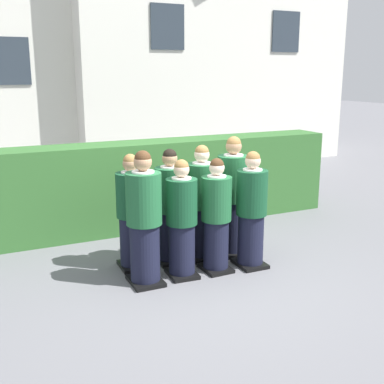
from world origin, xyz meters
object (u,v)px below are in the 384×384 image
(student_front_row_0, at_px, (144,222))
(student_rear_row_3, at_px, (233,199))
(student_front_row_1, at_px, (182,222))
(student_front_row_2, at_px, (216,218))
(student_rear_row_2, at_px, (202,205))
(student_front_row_3, at_px, (251,213))
(student_rear_row_0, at_px, (132,215))
(student_rear_row_1, at_px, (170,209))

(student_front_row_0, xyz_separation_m, student_rear_row_3, (1.51, 0.45, 0.02))
(student_front_row_1, bearing_deg, student_rear_row_3, 23.71)
(student_front_row_2, height_order, student_rear_row_2, student_rear_row_2)
(student_rear_row_3, bearing_deg, student_rear_row_2, 177.28)
(student_front_row_3, distance_m, student_rear_row_0, 1.60)
(student_front_row_3, height_order, student_rear_row_1, student_rear_row_1)
(student_rear_row_1, relative_size, student_rear_row_3, 0.93)
(student_front_row_3, bearing_deg, student_rear_row_2, 130.12)
(student_front_row_1, relative_size, student_front_row_2, 1.01)
(student_front_row_3, bearing_deg, student_rear_row_0, 156.56)
(student_rear_row_2, bearing_deg, student_rear_row_1, 173.40)
(student_rear_row_0, bearing_deg, student_front_row_2, -30.72)
(student_front_row_0, xyz_separation_m, student_front_row_1, (0.51, 0.01, -0.07))
(student_rear_row_2, xyz_separation_m, student_rear_row_3, (0.49, -0.02, 0.05))
(student_front_row_0, bearing_deg, student_rear_row_3, 16.66)
(student_front_row_2, distance_m, student_rear_row_0, 1.12)
(student_rear_row_0, bearing_deg, student_front_row_1, -48.48)
(student_rear_row_3, bearing_deg, student_rear_row_1, 175.40)
(student_front_row_0, distance_m, student_front_row_1, 0.52)
(student_front_row_0, height_order, student_front_row_1, student_front_row_0)
(student_front_row_3, bearing_deg, student_rear_row_1, 146.62)
(student_front_row_3, bearing_deg, student_rear_row_3, 88.01)
(student_front_row_1, xyz_separation_m, student_rear_row_0, (-0.48, 0.54, 0.01))
(student_front_row_1, bearing_deg, student_rear_row_1, 83.10)
(student_front_row_0, bearing_deg, student_front_row_1, 1.37)
(student_rear_row_2, bearing_deg, student_front_row_3, -49.88)
(student_rear_row_1, bearing_deg, student_rear_row_0, 177.03)
(student_rear_row_0, height_order, student_rear_row_3, student_rear_row_3)
(student_front_row_2, distance_m, student_rear_row_1, 0.69)
(student_rear_row_2, height_order, student_rear_row_3, student_rear_row_3)
(student_front_row_0, bearing_deg, student_front_row_3, -3.03)
(student_front_row_2, xyz_separation_m, student_rear_row_3, (0.52, 0.47, 0.10))
(student_front_row_3, bearing_deg, student_front_row_1, 174.70)
(student_rear_row_1, bearing_deg, student_rear_row_3, -4.60)
(student_front_row_2, relative_size, student_rear_row_1, 0.95)
(student_front_row_0, relative_size, student_rear_row_2, 1.04)
(student_front_row_1, bearing_deg, student_rear_row_0, 131.52)
(student_front_row_1, xyz_separation_m, student_rear_row_2, (0.52, 0.46, 0.04))
(student_rear_row_2, bearing_deg, student_front_row_0, -155.13)
(student_front_row_1, distance_m, student_rear_row_1, 0.52)
(student_front_row_0, relative_size, student_front_row_2, 1.11)
(student_front_row_1, bearing_deg, student_front_row_0, -178.63)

